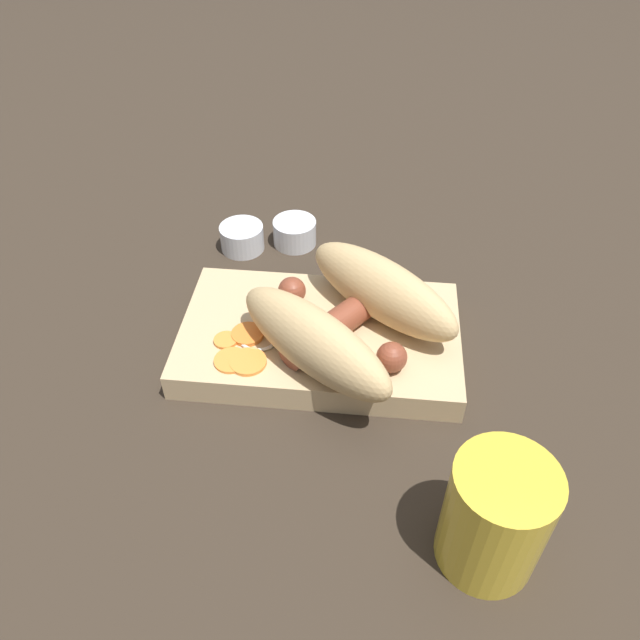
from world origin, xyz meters
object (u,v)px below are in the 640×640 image
at_px(food_tray, 320,338).
at_px(sausage, 339,322).
at_px(drink_glass, 495,517).
at_px(bread_roll, 347,314).
at_px(condiment_cup_far, 242,239).
at_px(condiment_cup_near, 295,234).

xyz_separation_m(food_tray, sausage, (0.02, -0.01, 0.03)).
relative_size(sausage, drink_glass, 1.31).
height_order(bread_roll, condiment_cup_far, bread_roll).
relative_size(food_tray, condiment_cup_near, 5.27).
relative_size(food_tray, condiment_cup_far, 5.27).
bearing_deg(condiment_cup_far, bread_roll, -51.63).
distance_m(bread_roll, condiment_cup_far, 0.22).
bearing_deg(food_tray, condiment_cup_near, 105.44).
xyz_separation_m(condiment_cup_near, condiment_cup_far, (-0.06, -0.02, 0.00)).
distance_m(food_tray, sausage, 0.03).
distance_m(condiment_cup_far, drink_glass, 0.44).
relative_size(bread_roll, drink_glass, 2.33).
bearing_deg(food_tray, sausage, -16.24).
xyz_separation_m(sausage, condiment_cup_far, (-0.13, 0.16, -0.03)).
bearing_deg(sausage, bread_roll, -43.35).
xyz_separation_m(sausage, condiment_cup_near, (-0.07, 0.18, -0.03)).
relative_size(food_tray, drink_glass, 2.74).
height_order(food_tray, condiment_cup_far, condiment_cup_far).
distance_m(food_tray, drink_glass, 0.25).
distance_m(bread_roll, condiment_cup_near, 0.21).
relative_size(condiment_cup_near, condiment_cup_far, 1.00).
distance_m(food_tray, bread_roll, 0.05).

